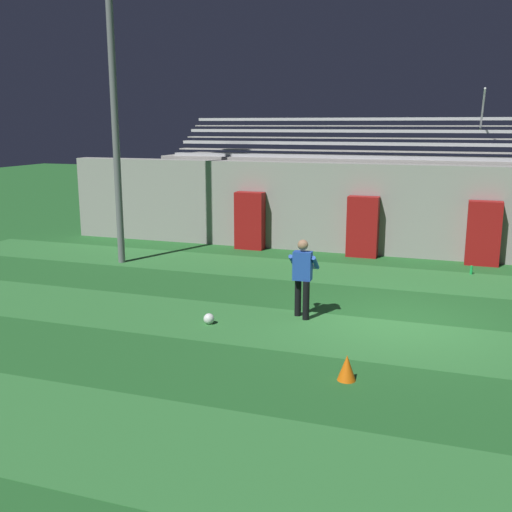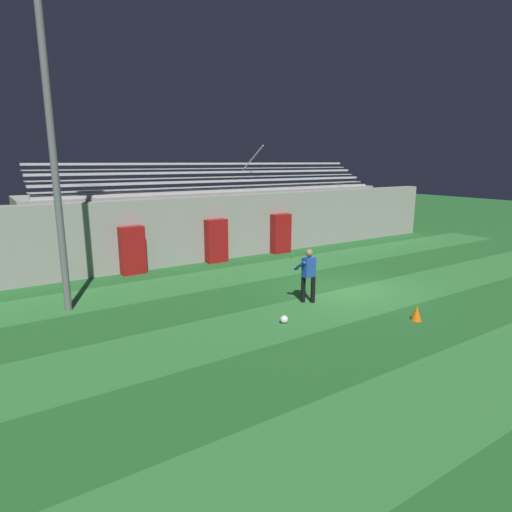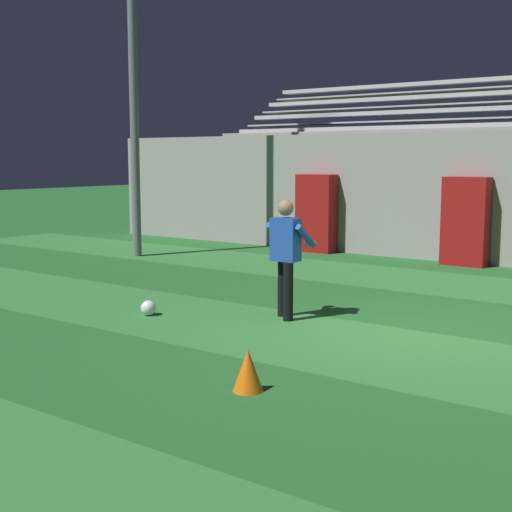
{
  "view_description": "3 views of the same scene",
  "coord_description": "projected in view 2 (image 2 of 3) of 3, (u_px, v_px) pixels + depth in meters",
  "views": [
    {
      "loc": [
        1.0,
        -12.09,
        3.98
      ],
      "look_at": [
        -2.59,
        -1.58,
        1.53
      ],
      "focal_mm": 42.0,
      "sensor_mm": 36.0,
      "label": 1
    },
    {
      "loc": [
        -10.26,
        -10.04,
        4.26
      ],
      "look_at": [
        -3.33,
        0.43,
        1.48
      ],
      "focal_mm": 30.0,
      "sensor_mm": 36.0,
      "label": 2
    },
    {
      "loc": [
        3.51,
        -8.57,
        2.25
      ],
      "look_at": [
        -2.43,
        -0.48,
        0.86
      ],
      "focal_mm": 50.0,
      "sensor_mm": 36.0,
      "label": 3
    }
  ],
  "objects": [
    {
      "name": "ground_plane",
      "position": [
        344.0,
        289.0,
        14.62
      ],
      "size": [
        80.0,
        80.0,
        0.0
      ],
      "primitive_type": "plane",
      "color": "#236028"
    },
    {
      "name": "turf_stripe_mid",
      "position": [
        371.0,
        298.0,
        13.65
      ],
      "size": [
        28.0,
        2.4,
        0.01
      ],
      "primitive_type": "cube",
      "color": "#337A38",
      "rests_on": "ground"
    },
    {
      "name": "turf_stripe_far",
      "position": [
        281.0,
        267.0,
        17.56
      ],
      "size": [
        28.0,
        2.4,
        0.01
      ],
      "primitive_type": "cube",
      "color": "#337A38",
      "rests_on": "ground"
    },
    {
      "name": "back_wall",
      "position": [
        244.0,
        225.0,
        19.61
      ],
      "size": [
        24.0,
        0.6,
        2.8
      ],
      "primitive_type": "cube",
      "color": "#999691",
      "rests_on": "ground"
    },
    {
      "name": "padding_pillar_gate_left",
      "position": [
        216.0,
        241.0,
        18.34
      ],
      "size": [
        0.93,
        0.44,
        1.85
      ],
      "primitive_type": "cube",
      "color": "maroon",
      "rests_on": "ground"
    },
    {
      "name": "padding_pillar_gate_right",
      "position": [
        281.0,
        234.0,
        20.2
      ],
      "size": [
        0.93,
        0.44,
        1.85
      ],
      "primitive_type": "cube",
      "color": "maroon",
      "rests_on": "ground"
    },
    {
      "name": "padding_pillar_far_left",
      "position": [
        132.0,
        250.0,
        16.37
      ],
      "size": [
        0.93,
        0.44,
        1.85
      ],
      "primitive_type": "cube",
      "color": "maroon",
      "rests_on": "ground"
    },
    {
      "name": "bleacher_stand",
      "position": [
        222.0,
        218.0,
        21.21
      ],
      "size": [
        18.0,
        3.35,
        5.03
      ],
      "color": "#999691",
      "rests_on": "ground"
    },
    {
      "name": "floodlight_pole",
      "position": [
        47.0,
        91.0,
        11.19
      ],
      "size": [
        0.9,
        0.36,
        9.84
      ],
      "color": "slate",
      "rests_on": "ground"
    },
    {
      "name": "goalkeeper",
      "position": [
        308.0,
        272.0,
        13.03
      ],
      "size": [
        0.58,
        0.57,
        1.67
      ],
      "color": "black",
      "rests_on": "ground"
    },
    {
      "name": "soccer_ball",
      "position": [
        284.0,
        319.0,
        11.47
      ],
      "size": [
        0.22,
        0.22,
        0.22
      ],
      "primitive_type": "sphere",
      "color": "white",
      "rests_on": "ground"
    },
    {
      "name": "traffic_cone",
      "position": [
        416.0,
        313.0,
        11.67
      ],
      "size": [
        0.3,
        0.3,
        0.42
      ],
      "primitive_type": "cone",
      "color": "orange",
      "rests_on": "ground"
    },
    {
      "name": "water_bottle",
      "position": [
        293.0,
        256.0,
        19.17
      ],
      "size": [
        0.07,
        0.07,
        0.24
      ],
      "primitive_type": "cylinder",
      "color": "green",
      "rests_on": "ground"
    }
  ]
}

